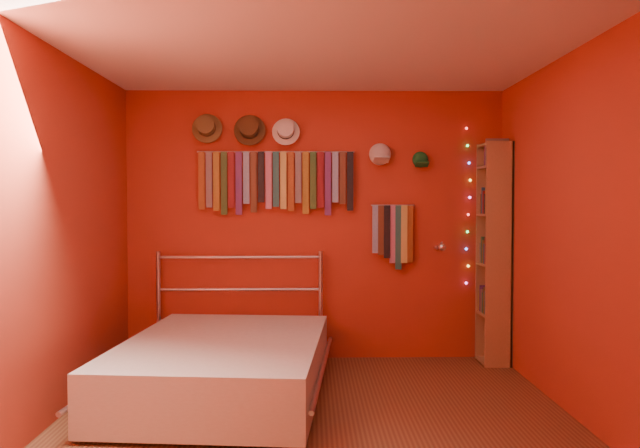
{
  "coord_description": "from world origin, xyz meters",
  "views": [
    {
      "loc": [
        -0.04,
        -4.07,
        1.46
      ],
      "look_at": [
        0.04,
        0.9,
        1.29
      ],
      "focal_mm": 35.0,
      "sensor_mm": 36.0,
      "label": 1
    }
  ],
  "objects_px": {
    "tie_rack": "(275,179)",
    "bookshelf": "(498,252)",
    "reading_lamp": "(441,247)",
    "bed": "(224,365)"
  },
  "relations": [
    {
      "from": "reading_lamp",
      "to": "bed",
      "type": "bearing_deg",
      "value": -153.24
    },
    {
      "from": "reading_lamp",
      "to": "bed",
      "type": "height_order",
      "value": "reading_lamp"
    },
    {
      "from": "tie_rack",
      "to": "bookshelf",
      "type": "xyz_separation_m",
      "value": [
        2.02,
        -0.15,
        -0.66
      ]
    },
    {
      "from": "bed",
      "to": "reading_lamp",
      "type": "bearing_deg",
      "value": 31.68
    },
    {
      "from": "tie_rack",
      "to": "bookshelf",
      "type": "distance_m",
      "value": 2.13
    },
    {
      "from": "tie_rack",
      "to": "reading_lamp",
      "type": "bearing_deg",
      "value": -6.39
    },
    {
      "from": "tie_rack",
      "to": "bed",
      "type": "distance_m",
      "value": 1.84
    },
    {
      "from": "bookshelf",
      "to": "reading_lamp",
      "type": "bearing_deg",
      "value": -178.52
    },
    {
      "from": "reading_lamp",
      "to": "bookshelf",
      "type": "bearing_deg",
      "value": 1.48
    },
    {
      "from": "reading_lamp",
      "to": "bookshelf",
      "type": "xyz_separation_m",
      "value": [
        0.52,
        0.01,
        -0.04
      ]
    }
  ]
}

